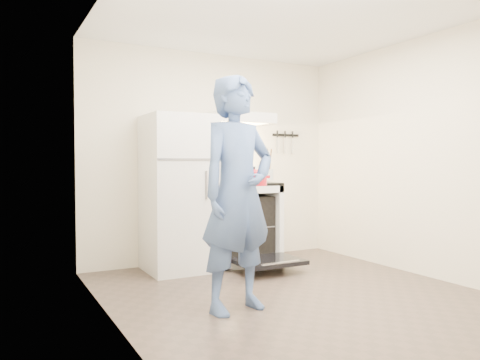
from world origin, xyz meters
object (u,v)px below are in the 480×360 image
at_px(stove_body, 242,224).
at_px(person, 238,193).
at_px(tea_kettle, 216,170).
at_px(refrigerator, 178,193).
at_px(dutch_oven, 253,179).

xyz_separation_m(stove_body, person, (-0.89, -1.58, 0.48)).
distance_m(stove_body, tea_kettle, 0.72).
bearing_deg(person, stove_body, 49.77).
xyz_separation_m(refrigerator, stove_body, (0.81, 0.02, -0.39)).
distance_m(refrigerator, dutch_oven, 1.26).
height_order(tea_kettle, dutch_oven, tea_kettle).
relative_size(stove_body, tea_kettle, 2.98).
relative_size(tea_kettle, person, 0.16).
bearing_deg(person, refrigerator, 76.31).
height_order(stove_body, tea_kettle, tea_kettle).
bearing_deg(stove_body, dutch_oven, -114.09).
xyz_separation_m(person, dutch_oven, (0.33, 0.33, 0.10)).
bearing_deg(tea_kettle, dutch_oven, -101.25).
bearing_deg(refrigerator, person, -92.83).
relative_size(refrigerator, tea_kettle, 5.52).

